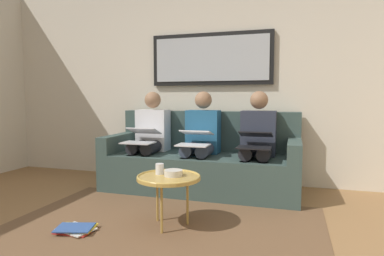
# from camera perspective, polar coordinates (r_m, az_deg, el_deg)

# --- Properties ---
(wall_rear) EXTENTS (6.00, 0.12, 2.60)m
(wall_rear) POSITION_cam_1_polar(r_m,az_deg,el_deg) (4.33, 3.54, 8.28)
(wall_rear) COLOR beige
(wall_rear) RESTS_ON ground_plane
(area_rug) EXTENTS (2.60, 1.80, 0.01)m
(area_rug) POSITION_cam_1_polar(r_m,az_deg,el_deg) (2.85, -5.24, -16.59)
(area_rug) COLOR brown
(area_rug) RESTS_ON ground_plane
(couch) EXTENTS (2.20, 0.90, 0.90)m
(couch) POSITION_cam_1_polar(r_m,az_deg,el_deg) (3.93, 1.80, -5.88)
(couch) COLOR #384C47
(couch) RESTS_ON ground_plane
(framed_mirror) EXTENTS (1.54, 0.05, 0.65)m
(framed_mirror) POSITION_cam_1_polar(r_m,az_deg,el_deg) (4.26, 3.25, 11.71)
(framed_mirror) COLOR black
(coffee_table) EXTENTS (0.52, 0.52, 0.43)m
(coffee_table) POSITION_cam_1_polar(r_m,az_deg,el_deg) (2.76, -4.01, -8.57)
(coffee_table) COLOR tan
(coffee_table) RESTS_ON ground_plane
(cup) EXTENTS (0.07, 0.07, 0.09)m
(cup) POSITION_cam_1_polar(r_m,az_deg,el_deg) (2.83, -5.57, -6.99)
(cup) COLOR silver
(cup) RESTS_ON coffee_table
(bowl) EXTENTS (0.15, 0.15, 0.05)m
(bowl) POSITION_cam_1_polar(r_m,az_deg,el_deg) (2.76, -3.22, -7.70)
(bowl) COLOR beige
(bowl) RESTS_ON coffee_table
(person_left) EXTENTS (0.38, 0.58, 1.14)m
(person_left) POSITION_cam_1_polar(r_m,az_deg,el_deg) (3.70, 11.15, -1.98)
(person_left) COLOR #2D3342
(person_left) RESTS_ON couch
(laptop_black) EXTENTS (0.34, 0.38, 0.16)m
(laptop_black) POSITION_cam_1_polar(r_m,az_deg,el_deg) (3.46, 10.75, -2.04)
(laptop_black) COLOR black
(person_middle) EXTENTS (0.38, 0.58, 1.14)m
(person_middle) POSITION_cam_1_polar(r_m,az_deg,el_deg) (3.81, 1.54, -1.67)
(person_middle) COLOR #235B84
(person_middle) RESTS_ON couch
(laptop_white) EXTENTS (0.34, 0.37, 0.16)m
(laptop_white) POSITION_cam_1_polar(r_m,az_deg,el_deg) (3.58, 0.52, -1.72)
(laptop_white) COLOR white
(person_right) EXTENTS (0.38, 0.58, 1.14)m
(person_right) POSITION_cam_1_polar(r_m,az_deg,el_deg) (4.03, -7.26, -1.35)
(person_right) COLOR silver
(person_right) RESTS_ON couch
(laptop_silver) EXTENTS (0.35, 0.39, 0.17)m
(laptop_silver) POSITION_cam_1_polar(r_m,az_deg,el_deg) (3.82, -8.69, -1.35)
(laptop_silver) COLOR silver
(magazine_stack) EXTENTS (0.32, 0.29, 0.04)m
(magazine_stack) POSITION_cam_1_polar(r_m,az_deg,el_deg) (2.91, -19.33, -15.99)
(magazine_stack) COLOR red
(magazine_stack) RESTS_ON ground_plane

